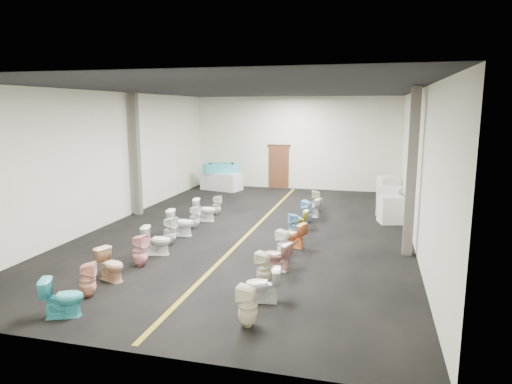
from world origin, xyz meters
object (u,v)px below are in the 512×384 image
toilet_left_9 (217,205)px  toilet_right_2 (264,268)px  bathtub (221,168)px  toilet_left_8 (205,210)px  toilet_right_5 (294,235)px  toilet_left_3 (140,250)px  toilet_left_5 (170,231)px  toilet_left_6 (181,223)px  display_table (222,181)px  toilet_right_6 (294,226)px  toilet_right_9 (311,207)px  toilet_left_7 (194,217)px  appliance_crate_c (388,198)px  appliance_crate_a (390,210)px  toilet_right_1 (263,285)px  toilet_left_4 (157,240)px  toilet_left_2 (111,265)px  toilet_right_0 (248,306)px  toilet_right_3 (277,256)px  toilet_right_8 (307,211)px  appliance_crate_d (388,188)px  toilet_left_1 (88,280)px  toilet_right_7 (298,220)px  toilet_left_0 (63,297)px  toilet_right_10 (317,201)px

toilet_left_9 → toilet_right_2: 7.03m
bathtub → toilet_left_8: bearing=-92.0°
toilet_left_8 → toilet_right_5: (3.58, -2.28, -0.03)m
bathtub → toilet_left_3: bearing=-97.3°
toilet_left_5 → toilet_left_6: size_ratio=1.00×
toilet_left_6 → display_table: bearing=2.9°
toilet_right_6 → toilet_right_9: bearing=155.8°
toilet_left_7 → toilet_right_9: toilet_left_7 is taller
appliance_crate_c → toilet_right_9: 3.68m
appliance_crate_a → appliance_crate_c: 2.64m
toilet_left_3 → toilet_left_8: 4.86m
toilet_right_1 → toilet_left_9: bearing=-163.3°
appliance_crate_a → toilet_left_4: 8.15m
toilet_left_2 → toilet_right_0: size_ratio=0.95×
toilet_left_9 → toilet_right_0: 9.02m
toilet_right_9 → toilet_right_5: bearing=15.5°
appliance_crate_a → toilet_right_3: 6.26m
toilet_left_2 → toilet_left_5: 2.95m
toilet_left_4 → toilet_right_8: toilet_left_4 is taller
toilet_left_4 → toilet_right_5: (3.50, 1.59, -0.03)m
appliance_crate_d → toilet_right_3: size_ratio=1.49×
toilet_right_3 → toilet_right_6: toilet_right_6 is taller
toilet_left_1 → toilet_left_7: bearing=-24.0°
toilet_left_4 → toilet_right_5: 3.84m
display_table → toilet_left_4: display_table is taller
toilet_right_0 → toilet_right_7: (-0.20, 6.91, -0.06)m
toilet_left_0 → toilet_left_5: size_ratio=0.94×
appliance_crate_a → toilet_left_3: size_ratio=1.14×
display_table → toilet_left_7: (1.47, -7.11, -0.04)m
toilet_left_4 → toilet_right_3: size_ratio=1.11×
display_table → toilet_left_6: 8.17m
toilet_right_0 → toilet_right_5: bearing=-176.4°
toilet_right_2 → toilet_right_7: toilet_right_2 is taller
toilet_left_0 → toilet_right_7: 8.11m
display_table → toilet_right_0: (5.06, -13.38, -0.03)m
toilet_left_7 → toilet_right_6: 3.43m
toilet_right_8 → toilet_right_9: 0.91m
toilet_left_6 → toilet_left_8: bearing=-8.5°
display_table → toilet_left_7: display_table is taller
toilet_left_8 → toilet_right_8: toilet_left_8 is taller
appliance_crate_d → toilet_left_6: 9.74m
toilet_right_6 → toilet_right_7: bearing=160.2°
toilet_right_5 → toilet_right_7: toilet_right_5 is taller
toilet_left_4 → toilet_right_10: bearing=-39.6°
toilet_right_3 → toilet_right_10: (0.12, 6.78, 0.05)m
toilet_left_7 → toilet_left_9: bearing=0.6°
toilet_left_5 → toilet_right_1: 4.84m
toilet_right_7 → toilet_left_6: bearing=-64.4°
toilet_left_8 → toilet_right_10: (3.63, 2.56, 0.00)m
toilet_left_1 → toilet_right_6: size_ratio=0.99×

